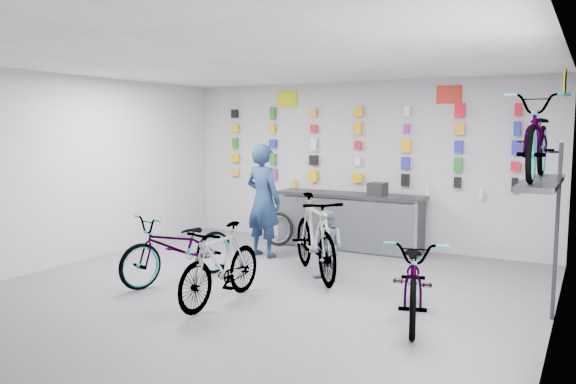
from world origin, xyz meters
The scene contains 20 objects.
floor centered at (0.00, 0.00, 0.00)m, with size 8.00×8.00×0.00m, color #525257.
ceiling centered at (0.00, 0.00, 3.00)m, with size 8.00×8.00×0.00m, color white.
wall_back centered at (0.00, 4.00, 1.50)m, with size 7.00×7.00×0.00m, color silver.
wall_left centered at (-3.50, 0.00, 1.50)m, with size 8.00×8.00×0.00m, color silver.
wall_right centered at (3.50, 0.00, 1.50)m, with size 8.00×8.00×0.00m, color silver.
counter centered at (0.00, 3.54, 0.49)m, with size 2.70×0.66×1.00m.
merch_wall centered at (0.03, 3.93, 1.78)m, with size 5.56×0.08×1.57m.
wall_bracket centered at (3.33, 1.20, 1.46)m, with size 0.39×1.90×2.00m.
sign_left centered at (-1.50, 3.98, 2.72)m, with size 0.42×0.02×0.30m, color #CAD710.
sign_right centered at (1.60, 3.98, 2.72)m, with size 0.42×0.02×0.30m, color red.
sign_side centered at (3.48, 1.20, 2.65)m, with size 0.02×0.40×0.30m, color #CAD710.
bike_left centered at (-1.26, 0.39, 0.49)m, with size 0.65×1.87×0.98m, color gray.
bike_center centered at (-0.16, -0.15, 0.49)m, with size 0.46×1.64×0.99m, color gray.
bike_right centered at (2.11, 0.40, 0.50)m, with size 0.66×1.89×0.99m, color gray.
bike_service centered at (0.30, 1.54, 0.60)m, with size 0.56×2.00×1.20m, color gray.
bike_wall centered at (3.25, 1.20, 2.05)m, with size 0.63×1.80×0.95m, color gray.
clerk centered at (-1.03, 2.29, 0.95)m, with size 0.69×0.46×1.90m, color #172948.
customer centered at (0.57, 1.39, 0.51)m, with size 0.49×0.38×1.01m, color slate.
spare_wheel centered at (-1.25, 3.17, 0.31)m, with size 0.62×0.15×0.62m.
register centered at (0.53, 3.55, 1.11)m, with size 0.28×0.30×0.22m, color black.
Camera 1 is at (3.82, -5.67, 2.16)m, focal length 35.00 mm.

